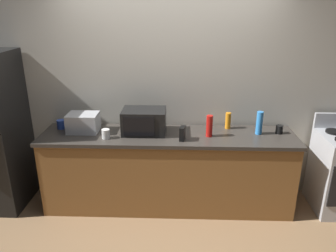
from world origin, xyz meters
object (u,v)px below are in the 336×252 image
Objects in this scene: bottle_hot_sauce at (209,126)px; toaster_oven at (83,123)px; microwave at (144,121)px; mug_blue at (61,124)px; mug_black at (279,129)px; mug_white at (106,134)px; cordless_phone at (182,133)px; bottle_spray_cleaner at (259,123)px; bottle_dish_soap at (228,121)px.

toaster_oven is at bearing 176.12° from bottle_hot_sauce.
mug_blue is (-0.98, 0.09, -0.08)m from microwave.
mug_black is 0.92× the size of mug_white.
bottle_hot_sauce is at bearing 32.05° from cordless_phone.
cordless_phone is at bearing -168.02° from mug_black.
bottle_spray_cleaner is at bearing 9.06° from bottle_hot_sauce.
cordless_phone reaches higher than mug_white.
bottle_spray_cleaner is 1.69m from mug_white.
bottle_spray_cleaner is at bearing 0.25° from microwave.
bottle_dish_soap is at bearing 152.90° from bottle_spray_cleaner.
microwave is 1.51m from mug_black.
bottle_spray_cleaner is 1.37× the size of bottle_dish_soap.
bottle_hot_sauce is at bearing -3.88° from toaster_oven.
cordless_phone is 0.65m from bottle_dish_soap.
cordless_phone is at bearing -166.35° from bottle_spray_cleaner.
bottle_hot_sauce is at bearing -171.91° from mug_black.
mug_blue is 0.64m from mug_white.
toaster_oven is 1.80× the size of bottle_dish_soap.
mug_white is (-1.67, -0.19, -0.08)m from bottle_spray_cleaner.
mug_blue is (-2.49, 0.06, 0.00)m from mug_black.
bottle_dish_soap is 1.94m from mug_blue.
cordless_phone is (0.43, -0.20, -0.06)m from microwave.
bottle_hot_sauce is at bearing -6.62° from microwave.
mug_white is at bearing -25.10° from mug_blue.
mug_white is at bearing -33.50° from toaster_oven.
bottle_spray_cleaner is 2.49× the size of mug_blue.
bottle_spray_cleaner is (1.97, -0.01, 0.02)m from toaster_oven.
mug_blue is (-1.94, -0.08, -0.04)m from bottle_dish_soap.
mug_black is (2.20, 0.02, -0.06)m from toaster_oven.
toaster_oven is at bearing 179.38° from cordless_phone.
mug_blue is (-1.41, 0.29, -0.02)m from cordless_phone.
microwave is 2.54× the size of bottle_dish_soap.
bottle_dish_soap reaches higher than mug_blue.
toaster_oven reaches higher than mug_black.
mug_black is at bearing 1.10° from microwave.
bottle_dish_soap is 2.00× the size of mug_black.
bottle_hot_sauce reaches higher than mug_black.
bottle_dish_soap is (-0.32, 0.16, -0.04)m from bottle_spray_cleaner.
toaster_oven reaches higher than bottle_dish_soap.
toaster_oven is 2.20m from mug_black.
microwave is at bearing 24.80° from mug_white.
mug_white is at bearing -173.65° from mug_black.
toaster_oven is 1.14m from cordless_phone.
mug_black is 0.90× the size of mug_blue.
microwave is at bearing 164.95° from cordless_phone.
cordless_phone is 0.79× the size of bottle_dish_soap.
mug_black is 2.49m from mug_blue.
bottle_spray_cleaner is 2.75× the size of mug_black.
toaster_oven is 1.43× the size of bottle_hot_sauce.
mug_black is (0.79, 0.11, -0.07)m from bottle_hot_sauce.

